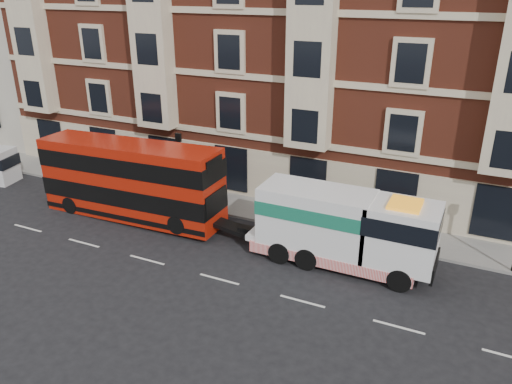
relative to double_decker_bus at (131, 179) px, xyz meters
The scene contains 7 objects.
ground 8.73m from the double_decker_bus, 25.62° to the right, with size 120.00×120.00×0.00m, color black.
sidewalk 8.81m from the double_decker_bus, 26.98° to the left, with size 90.00×3.00×0.15m, color slate.
victorian_terrace 15.95m from the double_decker_bus, 54.56° to the left, with size 45.00×12.00×20.40m.
lamp_post_west 3.03m from the double_decker_bus, 58.22° to the left, with size 0.35×0.15×4.35m.
double_decker_bus is the anchor object (origin of this frame).
tow_truck 12.06m from the double_decker_bus, ahead, with size 8.70×2.57×3.63m.
pedestrian 8.49m from the double_decker_bus, 153.41° to the left, with size 0.60×0.39×1.63m, color black.
Camera 1 is at (9.73, -16.76, 12.39)m, focal length 35.00 mm.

